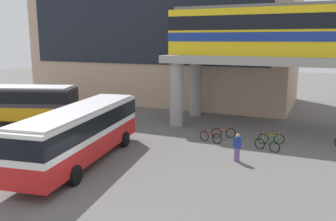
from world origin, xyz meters
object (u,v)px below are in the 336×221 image
object	(u,v)px
bus_main	(81,129)
bicycle_red	(211,137)
bicycle_brown	(224,133)
bus_secondary	(9,101)
station_building	(164,27)
bicycle_orange	(271,139)
bicycle_green	(267,145)
pedestrian_walking_across	(237,148)
train	(323,29)

from	to	relation	value
bus_main	bicycle_red	distance (m)	9.08
bicycle_brown	bicycle_red	xyz separation A→B (m)	(-0.53, -1.48, 0.00)
bus_secondary	bicycle_red	distance (m)	17.26
station_building	bicycle_orange	world-z (taller)	station_building
bicycle_red	bicycle_green	bearing A→B (deg)	-5.13
bicycle_orange	bus_secondary	bearing A→B (deg)	-172.14
bicycle_brown	bicycle_green	distance (m)	3.82
bus_main	pedestrian_walking_across	bearing A→B (deg)	25.31
station_building	pedestrian_walking_across	size ratio (longest dim) A/B	17.60
bus_main	bicycle_brown	bearing A→B (deg)	54.36
bicycle_orange	pedestrian_walking_across	world-z (taller)	pedestrian_walking_across
station_building	bus_secondary	size ratio (longest dim) A/B	2.63
bicycle_green	pedestrian_walking_across	bearing A→B (deg)	-114.78
bicycle_brown	bicycle_orange	size ratio (longest dim) A/B	0.96
bus_secondary	bicycle_green	size ratio (longest dim) A/B	6.60
station_building	bicycle_red	size ratio (longest dim) A/B	17.00
bus_main	bicycle_brown	world-z (taller)	bus_main
train	bicycle_green	size ratio (longest dim) A/B	13.78
train	bicycle_red	bearing A→B (deg)	-138.30
bicycle_orange	pedestrian_walking_across	xyz separation A→B (m)	(-1.32, -4.40, 0.43)
bus_main	pedestrian_walking_across	xyz separation A→B (m)	(8.15, 3.85, -1.20)
train	pedestrian_walking_across	distance (m)	12.01
train	bicycle_orange	distance (m)	9.07
train	bicycle_green	distance (m)	9.98
bicycle_red	pedestrian_walking_across	xyz separation A→B (m)	(2.60, -3.15, 0.43)
train	bus_secondary	bearing A→B (deg)	-162.47
pedestrian_walking_across	station_building	bearing A→B (deg)	125.55
bicycle_red	pedestrian_walking_across	bearing A→B (deg)	-50.43
bus_secondary	bicycle_red	bearing A→B (deg)	5.49
bicycle_green	bicycle_brown	bearing A→B (deg)	151.39
train	pedestrian_walking_across	size ratio (longest dim) A/B	13.99
pedestrian_walking_across	bicycle_orange	bearing A→B (deg)	73.33
pedestrian_walking_across	train	bearing A→B (deg)	66.31
bus_main	bicycle_green	world-z (taller)	bus_main
bicycle_brown	bicycle_red	world-z (taller)	same
bicycle_red	train	bearing A→B (deg)	41.70
bicycle_red	bicycle_green	world-z (taller)	same
bicycle_green	bus_secondary	bearing A→B (deg)	-176.47
bus_main	station_building	bearing A→B (deg)	103.12
station_building	bicycle_orange	distance (m)	22.11
bicycle_green	pedestrian_walking_across	distance (m)	3.11
train	bicycle_orange	world-z (taller)	train
train	bicycle_brown	bearing A→B (deg)	-144.12
bicycle_orange	pedestrian_walking_across	bearing A→B (deg)	-106.67
train	bicycle_orange	xyz separation A→B (m)	(-2.62, -4.56, -7.39)
bus_secondary	train	bearing A→B (deg)	17.53
train	bus_secondary	size ratio (longest dim) A/B	2.09
train	bicycle_green	world-z (taller)	train
bus_secondary	bicycle_orange	distance (m)	21.28
bicycle_brown	bicycle_green	size ratio (longest dim) A/B	0.97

